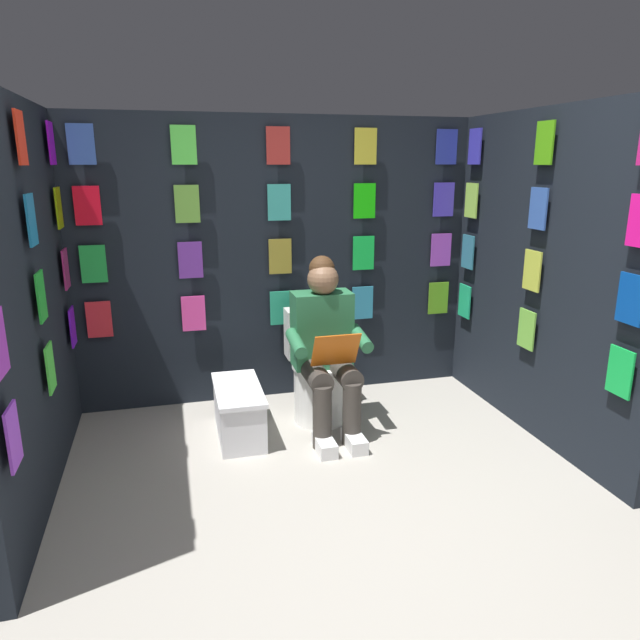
{
  "coord_description": "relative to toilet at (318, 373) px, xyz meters",
  "views": [
    {
      "loc": [
        0.81,
        2.2,
        1.79
      ],
      "look_at": [
        -0.07,
        -1.14,
        0.85
      ],
      "focal_mm": 32.55,
      "sensor_mm": 36.0,
      "label": 1
    }
  ],
  "objects": [
    {
      "name": "toilet",
      "position": [
        0.0,
        0.0,
        0.0
      ],
      "size": [
        0.41,
        0.55,
        0.77
      ],
      "rotation": [
        0.0,
        0.0,
        0.0
      ],
      "color": "white",
      "rests_on": "ground"
    },
    {
      "name": "ground_plane",
      "position": [
        0.18,
        1.59,
        -0.33
      ],
      "size": [
        30.0,
        30.0,
        0.0
      ],
      "primitive_type": "plane",
      "color": "#9E998E"
    },
    {
      "name": "display_wall_right",
      "position": [
        1.73,
        0.56,
        0.74
      ],
      "size": [
        0.14,
        2.06,
        2.13
      ],
      "color": "black",
      "rests_on": "ground"
    },
    {
      "name": "display_wall_back",
      "position": [
        0.18,
        -0.52,
        0.74
      ],
      "size": [
        3.1,
        0.14,
        2.13
      ],
      "color": "black",
      "rests_on": "ground"
    },
    {
      "name": "display_wall_left",
      "position": [
        -1.37,
        0.56,
        0.74
      ],
      "size": [
        0.14,
        2.06,
        2.13
      ],
      "color": "black",
      "rests_on": "ground"
    },
    {
      "name": "person_reading",
      "position": [
        -0.0,
        0.23,
        0.27
      ],
      "size": [
        0.52,
        0.68,
        1.19
      ],
      "rotation": [
        0.0,
        0.0,
        0.0
      ],
      "color": "#286B42",
      "rests_on": "ground"
    },
    {
      "name": "comic_longbox_near",
      "position": [
        0.6,
        0.18,
        -0.15
      ],
      "size": [
        0.31,
        0.66,
        0.35
      ],
      "rotation": [
        0.0,
        0.0,
        -0.01
      ],
      "color": "silver",
      "rests_on": "ground"
    }
  ]
}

